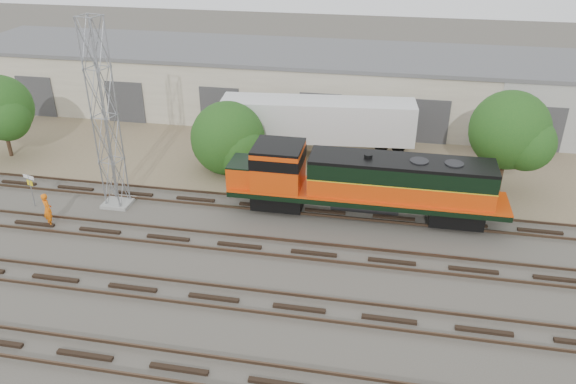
% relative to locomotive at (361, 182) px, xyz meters
% --- Properties ---
extents(ground, '(140.00, 140.00, 0.00)m').
position_rel_locomotive_xyz_m(ground, '(-6.01, -6.00, -2.20)').
color(ground, '#47423A').
rests_on(ground, ground).
extents(dirt_strip, '(80.00, 16.00, 0.02)m').
position_rel_locomotive_xyz_m(dirt_strip, '(-6.01, 9.00, -2.19)').
color(dirt_strip, '#726047').
rests_on(dirt_strip, ground).
extents(tracks, '(80.00, 20.40, 0.28)m').
position_rel_locomotive_xyz_m(tracks, '(-6.01, -9.00, -2.12)').
color(tracks, black).
rests_on(tracks, ground).
extents(warehouse, '(58.40, 10.40, 5.30)m').
position_rel_locomotive_xyz_m(warehouse, '(-5.96, 16.98, 0.46)').
color(warehouse, beige).
rests_on(warehouse, ground).
extents(locomotive, '(15.77, 2.77, 3.79)m').
position_rel_locomotive_xyz_m(locomotive, '(0.00, 0.00, 0.00)').
color(locomotive, black).
rests_on(locomotive, tracks).
extents(signal_tower, '(1.63, 1.63, 11.07)m').
position_rel_locomotive_xyz_m(signal_tower, '(-14.43, -1.32, 3.18)').
color(signal_tower, gray).
rests_on(signal_tower, ground).
extents(sign_post, '(0.83, 0.28, 2.08)m').
position_rel_locomotive_xyz_m(sign_post, '(-19.26, -2.51, -0.74)').
color(sign_post, gray).
rests_on(sign_post, ground).
extents(worker, '(0.87, 0.81, 2.00)m').
position_rel_locomotive_xyz_m(worker, '(-17.10, -4.35, -1.20)').
color(worker, orange).
rests_on(worker, ground).
extents(semi_trailer, '(13.57, 3.89, 4.12)m').
position_rel_locomotive_xyz_m(semi_trailer, '(-3.36, 8.17, 0.39)').
color(semi_trailer, silver).
rests_on(semi_trailer, ground).
extents(dumpster_blue, '(1.77, 1.68, 1.50)m').
position_rel_locomotive_xyz_m(dumpster_blue, '(8.95, 11.13, -1.45)').
color(dumpster_blue, navy).
rests_on(dumpster_blue, ground).
extents(tree_west, '(4.72, 4.49, 5.88)m').
position_rel_locomotive_xyz_m(tree_west, '(-25.02, 3.76, 1.32)').
color(tree_west, '#382619').
rests_on(tree_west, ground).
extents(tree_mid, '(5.22, 4.97, 4.97)m').
position_rel_locomotive_xyz_m(tree_mid, '(-9.02, 4.71, -0.13)').
color(tree_mid, '#382619').
rests_on(tree_mid, ground).
extents(tree_east, '(5.03, 4.79, 6.46)m').
position_rel_locomotive_xyz_m(tree_east, '(8.65, 4.72, 1.74)').
color(tree_east, '#382619').
rests_on(tree_east, ground).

